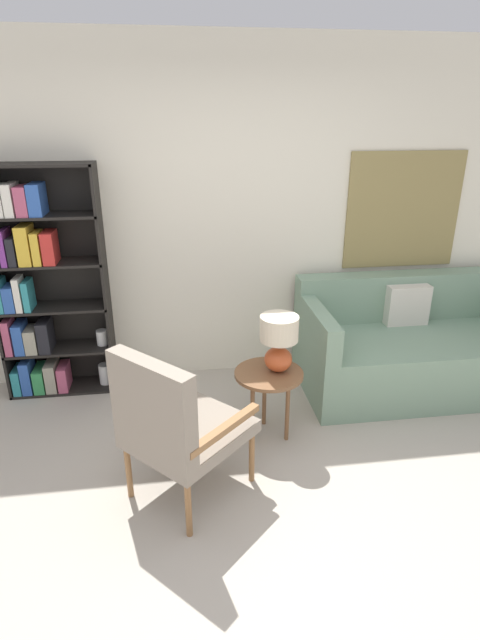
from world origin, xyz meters
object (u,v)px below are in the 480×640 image
(couch, at_px, (411,348))
(side_table, at_px, (269,380))
(table_lamp, at_px, (279,339))
(armchair, at_px, (173,422))
(bookshelf, at_px, (39,290))

(couch, xyz_separation_m, side_table, (-1.33, -0.57, 0.12))
(side_table, height_order, table_lamp, table_lamp)
(couch, relative_size, table_lamp, 4.57)
(side_table, xyz_separation_m, table_lamp, (0.07, 0.02, 0.29))
(side_table, bearing_deg, couch, 23.46)
(armchair, relative_size, side_table, 1.93)
(bookshelf, distance_m, table_lamp, 1.93)
(bookshelf, relative_size, armchair, 1.85)
(bookshelf, height_order, couch, bookshelf)
(table_lamp, bearing_deg, bookshelf, 153.16)
(side_table, bearing_deg, bookshelf, 151.72)
(armchair, bearing_deg, couch, 29.96)
(couch, bearing_deg, table_lamp, -156.17)
(bookshelf, distance_m, side_table, 1.92)
(couch, height_order, side_table, couch)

